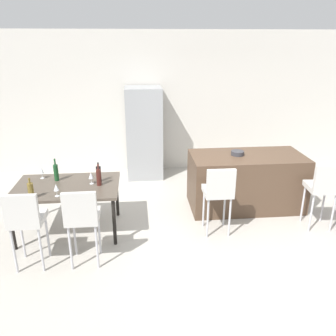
{
  "coord_description": "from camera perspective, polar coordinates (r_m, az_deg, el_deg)",
  "views": [
    {
      "loc": [
        -1.28,
        -4.46,
        2.69
      ],
      "look_at": [
        -0.81,
        0.43,
        0.85
      ],
      "focal_mm": 36.53,
      "sensor_mm": 36.0,
      "label": 1
    }
  ],
  "objects": [
    {
      "name": "wine_bottle_inner",
      "position": [
        5.29,
        -18.17,
        -0.67
      ],
      "size": [
        0.07,
        0.07,
        0.34
      ],
      "color": "#194723",
      "rests_on": "dining_table"
    },
    {
      "name": "wine_glass_left",
      "position": [
        5.03,
        -12.73,
        -1.28
      ],
      "size": [
        0.07,
        0.07,
        0.17
      ],
      "color": "silver",
      "rests_on": "dining_table"
    },
    {
      "name": "refrigerator",
      "position": [
        7.01,
        -4.0,
        5.85
      ],
      "size": [
        0.72,
        0.68,
        1.84
      ],
      "primitive_type": "cube",
      "color": "#939699",
      "rests_on": "ground_plane"
    },
    {
      "name": "ground_plane",
      "position": [
        5.36,
        9.23,
        -9.87
      ],
      "size": [
        10.0,
        10.0,
        0.0
      ],
      "primitive_type": "plane",
      "color": "#ADA89E"
    },
    {
      "name": "kitchen_island",
      "position": [
        5.92,
        12.83,
        -2.15
      ],
      "size": [
        1.86,
        0.91,
        0.92
      ],
      "primitive_type": "cube",
      "color": "#4C3828",
      "rests_on": "ground_plane"
    },
    {
      "name": "dining_chair_near",
      "position": [
        4.47,
        -22.7,
        -7.68
      ],
      "size": [
        0.4,
        0.4,
        1.05
      ],
      "color": "beige",
      "rests_on": "ground_plane"
    },
    {
      "name": "fruit_bowl",
      "position": [
        5.73,
        11.52,
        2.46
      ],
      "size": [
        0.21,
        0.21,
        0.07
      ],
      "primitive_type": "cylinder",
      "color": "#333338",
      "rests_on": "kitchen_island"
    },
    {
      "name": "back_wall",
      "position": [
        7.44,
        4.6,
        10.86
      ],
      "size": [
        10.0,
        0.12,
        2.9
      ],
      "primitive_type": "cube",
      "color": "beige",
      "rests_on": "ground_plane"
    },
    {
      "name": "bar_chair_left",
      "position": [
        4.91,
        8.45,
        -3.66
      ],
      "size": [
        0.4,
        0.4,
        1.05
      ],
      "color": "beige",
      "rests_on": "ground_plane"
    },
    {
      "name": "wine_bottle_far",
      "position": [
        4.96,
        -11.48,
        -1.46
      ],
      "size": [
        0.07,
        0.07,
        0.32
      ],
      "color": "#471E19",
      "rests_on": "dining_table"
    },
    {
      "name": "wine_glass_near",
      "position": [
        4.76,
        -18.16,
        -3.13
      ],
      "size": [
        0.07,
        0.07,
        0.17
      ],
      "color": "silver",
      "rests_on": "dining_table"
    },
    {
      "name": "dining_table",
      "position": [
        5.13,
        -16.52,
        -3.43
      ],
      "size": [
        1.48,
        0.97,
        0.74
      ],
      "color": "#4C4238",
      "rests_on": "ground_plane"
    },
    {
      "name": "wine_bottle_middle",
      "position": [
        4.82,
        -21.93,
        -3.48
      ],
      "size": [
        0.08,
        0.08,
        0.29
      ],
      "color": "brown",
      "rests_on": "dining_table"
    },
    {
      "name": "wine_bottle_right",
      "position": [
        5.09,
        -11.48,
        -0.98
      ],
      "size": [
        0.07,
        0.07,
        0.3
      ],
      "color": "black",
      "rests_on": "dining_table"
    },
    {
      "name": "dining_chair_far",
      "position": [
        4.31,
        -14.15,
        -7.67
      ],
      "size": [
        0.4,
        0.4,
        1.05
      ],
      "color": "beige",
      "rests_on": "ground_plane"
    },
    {
      "name": "wine_glass_end",
      "position": [
        5.45,
        -20.37,
        -0.41
      ],
      "size": [
        0.07,
        0.07,
        0.17
      ],
      "color": "silver",
      "rests_on": "dining_table"
    },
    {
      "name": "bar_chair_middle",
      "position": [
        5.48,
        24.49,
        -2.73
      ],
      "size": [
        0.43,
        0.43,
        1.05
      ],
      "color": "beige",
      "rests_on": "ground_plane"
    }
  ]
}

